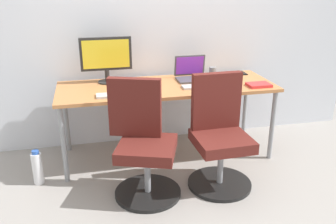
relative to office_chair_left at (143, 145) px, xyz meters
The scene contains 16 objects.
ground_plane 0.81m from the office_chair_left, 61.44° to the left, with size 5.28×5.28×0.00m, color gray.
back_wall 1.41m from the office_chair_left, 72.45° to the left, with size 4.40×0.04×2.60m, color silver.
desk 0.73m from the office_chair_left, 61.44° to the left, with size 2.02×0.72×0.72m.
office_chair_left is the anchor object (origin of this frame).
office_chair_right 0.64m from the office_chair_left, ahead, with size 0.54×0.54×0.94m.
water_bottle_on_floor 0.96m from the office_chair_left, 159.61° to the left, with size 0.09×0.09×0.31m.
desktop_monitor 1.01m from the office_chair_left, 103.85° to the left, with size 0.48×0.18×0.43m.
open_laptop 1.04m from the office_chair_left, 50.98° to the left, with size 0.31×0.26×0.23m.
keyboard_by_monitor 0.52m from the office_chair_left, 112.23° to the left, with size 0.34×0.12×0.02m, color #B7B7B7.
keyboard_by_laptop 0.84m from the office_chair_left, 37.41° to the left, with size 0.34×0.12×0.02m, color #B7B7B7.
mouse_by_monitor 1.32m from the office_chair_left, 33.23° to the left, with size 0.06×0.10×0.03m, color #B7B7B7.
mouse_by_laptop 1.29m from the office_chair_left, 37.72° to the left, with size 0.06×0.10×0.03m, color #2D2D2D.
coffee_mug 0.63m from the office_chair_left, 90.64° to the left, with size 0.08×0.08×0.09m, color purple.
pen_cup 1.20m from the office_chair_left, 42.72° to the left, with size 0.07×0.07×0.10m, color slate.
phone_near_laptop 1.50m from the office_chair_left, 35.50° to the left, with size 0.07×0.14×0.01m, color black.
notebook 1.26m from the office_chair_left, 18.37° to the left, with size 0.21×0.15×0.03m, color red.
Camera 1 is at (-0.72, -3.18, 1.68)m, focal length 38.72 mm.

